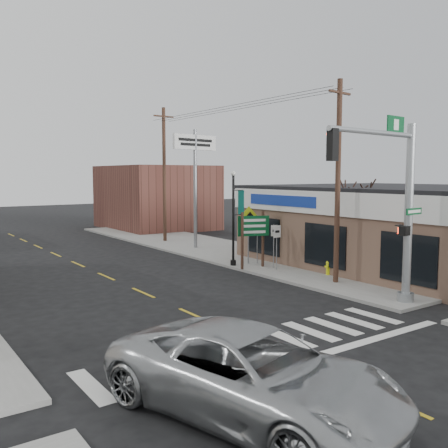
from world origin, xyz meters
TOP-DOWN VIEW (x-y plane):
  - ground at (0.00, 0.00)m, footprint 140.00×140.00m
  - sidewalk_right at (9.00, 13.00)m, footprint 6.00×38.00m
  - center_line at (0.00, 8.00)m, footprint 0.12×56.00m
  - crosswalk at (0.00, 0.40)m, footprint 11.00×2.20m
  - thrift_store at (14.50, 6.00)m, footprint 12.00×14.00m
  - bldg_distant_right at (12.00, 30.00)m, footprint 8.00×10.00m
  - suv at (-2.84, -2.80)m, footprint 4.57×6.89m
  - traffic_signal_pole at (6.40, 0.66)m, footprint 5.31×0.39m
  - guide_sign at (6.68, 9.17)m, footprint 1.63×0.14m
  - fire_hydrant at (8.50, 5.77)m, footprint 0.21×0.21m
  - ped_crossing_sign at (7.25, 10.28)m, footprint 1.19×0.08m
  - lamp_post at (6.36, 10.35)m, footprint 0.64×0.50m
  - dance_center_sign at (8.04, 16.87)m, footprint 3.55×0.22m
  - bare_tree at (9.81, 5.24)m, footprint 2.65×2.65m
  - shrub_front at (9.80, 3.40)m, footprint 1.14×1.14m
  - shrub_back at (9.57, 7.18)m, footprint 1.07×1.07m
  - utility_pole_near at (7.60, 4.48)m, footprint 1.52×0.23m
  - utility_pole_far at (8.00, 20.94)m, footprint 1.63×0.24m

SIDE VIEW (x-z plane):
  - ground at x=0.00m, z-range 0.00..0.00m
  - center_line at x=0.00m, z-range 0.00..0.01m
  - crosswalk at x=0.00m, z-range 0.00..0.01m
  - sidewalk_right at x=9.00m, z-range 0.00..0.13m
  - fire_hydrant at x=8.50m, z-range 0.16..0.83m
  - shrub_back at x=9.57m, z-range 0.13..0.93m
  - shrub_front at x=9.80m, z-range 0.13..0.98m
  - suv at x=-2.84m, z-range 0.00..1.76m
  - guide_sign at x=6.68m, z-range 0.55..3.40m
  - thrift_store at x=14.50m, z-range 0.00..4.00m
  - ped_crossing_sign at x=7.25m, z-range 0.67..3.72m
  - bldg_distant_right at x=12.00m, z-range 0.00..5.60m
  - lamp_post at x=6.36m, z-range 0.53..5.41m
  - traffic_signal_pole at x=6.40m, z-range 0.77..7.50m
  - bare_tree at x=9.81m, z-range 1.65..6.96m
  - utility_pole_near at x=7.60m, z-range 0.24..8.99m
  - utility_pole_far at x=8.00m, z-range 0.25..9.60m
  - dance_center_sign at x=8.04m, z-range 1.97..9.51m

